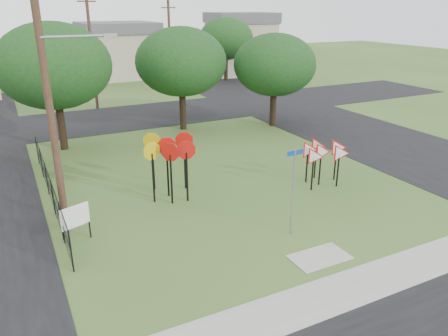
% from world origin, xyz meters
% --- Properties ---
extents(ground, '(140.00, 140.00, 0.00)m').
position_xyz_m(ground, '(0.00, 0.00, 0.00)').
color(ground, '#335520').
extents(sidewalk, '(30.00, 1.60, 0.02)m').
position_xyz_m(sidewalk, '(0.00, -4.20, 0.01)').
color(sidewalk, gray).
rests_on(sidewalk, ground).
extents(planting_strip, '(30.00, 0.80, 0.02)m').
position_xyz_m(planting_strip, '(0.00, -5.40, 0.01)').
color(planting_strip, '#335520').
rests_on(planting_strip, ground).
extents(street_right, '(8.00, 50.00, 0.02)m').
position_xyz_m(street_right, '(12.00, 10.00, 0.01)').
color(street_right, black).
rests_on(street_right, ground).
extents(street_far, '(60.00, 8.00, 0.02)m').
position_xyz_m(street_far, '(0.00, 20.00, 0.01)').
color(street_far, black).
rests_on(street_far, ground).
extents(curb_pad, '(2.00, 1.20, 0.02)m').
position_xyz_m(curb_pad, '(0.00, -2.40, 0.01)').
color(curb_pad, gray).
rests_on(curb_pad, ground).
extents(street_name_sign, '(0.68, 0.07, 3.28)m').
position_xyz_m(street_name_sign, '(0.09, -0.55, 1.86)').
color(street_name_sign, gray).
rests_on(street_name_sign, ground).
extents(stop_sign_cluster, '(2.59, 2.38, 2.75)m').
position_xyz_m(stop_sign_cluster, '(-2.76, 4.68, 2.01)').
color(stop_sign_cluster, black).
rests_on(stop_sign_cluster, ground).
extents(yield_sign_cluster, '(2.58, 1.95, 2.11)m').
position_xyz_m(yield_sign_cluster, '(4.18, 2.84, 1.57)').
color(yield_sign_cluster, black).
rests_on(yield_sign_cluster, ground).
extents(info_board, '(1.05, 0.40, 1.37)m').
position_xyz_m(info_board, '(-7.14, 2.53, 0.92)').
color(info_board, black).
rests_on(info_board, ground).
extents(utility_pole_main, '(3.55, 0.33, 10.00)m').
position_xyz_m(utility_pole_main, '(-7.24, 4.50, 5.21)').
color(utility_pole_main, '#4C3223').
rests_on(utility_pole_main, ground).
extents(far_pole_a, '(1.40, 0.24, 9.00)m').
position_xyz_m(far_pole_a, '(-2.00, 24.00, 4.60)').
color(far_pole_a, '#4C3223').
rests_on(far_pole_a, ground).
extents(far_pole_b, '(1.40, 0.24, 8.50)m').
position_xyz_m(far_pole_b, '(6.00, 28.00, 4.35)').
color(far_pole_b, '#4C3223').
rests_on(far_pole_b, ground).
extents(fence_run, '(0.05, 11.55, 1.50)m').
position_xyz_m(fence_run, '(-7.60, 6.25, 0.78)').
color(fence_run, black).
rests_on(fence_run, ground).
extents(house_mid, '(8.40, 8.40, 6.20)m').
position_xyz_m(house_mid, '(4.00, 40.00, 3.15)').
color(house_mid, '#B2A790').
rests_on(house_mid, ground).
extents(house_right, '(8.30, 8.30, 7.20)m').
position_xyz_m(house_right, '(18.00, 36.00, 3.65)').
color(house_right, '#B2A790').
rests_on(house_right, ground).
extents(tree_near_left, '(6.40, 6.40, 7.27)m').
position_xyz_m(tree_near_left, '(-6.00, 14.00, 4.86)').
color(tree_near_left, black).
rests_on(tree_near_left, ground).
extents(tree_near_mid, '(6.00, 6.00, 6.80)m').
position_xyz_m(tree_near_mid, '(2.00, 15.00, 4.54)').
color(tree_near_mid, black).
rests_on(tree_near_mid, ground).
extents(tree_near_right, '(5.60, 5.60, 6.33)m').
position_xyz_m(tree_near_right, '(8.00, 13.00, 4.22)').
color(tree_near_right, black).
rests_on(tree_near_right, ground).
extents(tree_far_right, '(6.00, 6.00, 6.80)m').
position_xyz_m(tree_far_right, '(14.00, 32.00, 4.54)').
color(tree_far_right, black).
rests_on(tree_far_right, ground).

